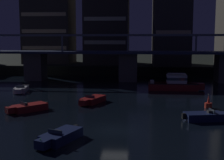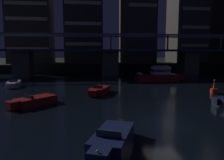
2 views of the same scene
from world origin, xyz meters
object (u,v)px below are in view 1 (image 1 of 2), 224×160
at_px(river_bridge, 128,61).
at_px(cabin_cruiser_near_left, 175,84).
at_px(speedboat_mid_center, 206,116).
at_px(tower_west_low, 49,23).
at_px(tower_west_tall, 107,9).
at_px(speedboat_far_center, 60,137).
at_px(channel_buoy, 208,104).
at_px(speedboat_mid_right, 92,100).
at_px(speedboat_mid_left, 21,89).
at_px(speedboat_far_left, 28,108).

bearing_deg(river_bridge, cabin_cruiser_near_left, -53.44).
relative_size(river_bridge, speedboat_mid_center, 15.87).
distance_m(tower_west_low, speedboat_mid_center, 57.99).
relative_size(tower_west_tall, speedboat_mid_center, 5.36).
bearing_deg(speedboat_far_center, speedboat_mid_center, 30.76).
distance_m(river_bridge, channel_buoy, 26.75).
height_order(speedboat_mid_center, speedboat_mid_right, same).
xyz_separation_m(speedboat_far_center, channel_buoy, (15.02, 14.12, 0.06)).
bearing_deg(speedboat_far_center, tower_west_low, 106.89).
bearing_deg(tower_west_tall, river_bridge, -70.48).
bearing_deg(speedboat_far_center, speedboat_mid_left, 117.91).
relative_size(speedboat_mid_left, channel_buoy, 2.97).
bearing_deg(river_bridge, speedboat_mid_right, -99.85).
distance_m(tower_west_low, speedboat_far_left, 48.17).
bearing_deg(speedboat_far_center, speedboat_far_left, 121.86).
xyz_separation_m(speedboat_mid_center, channel_buoy, (1.58, 6.12, 0.06)).
distance_m(speedboat_mid_center, speedboat_far_left, 20.08).
height_order(river_bridge, speedboat_far_center, river_bridge).
bearing_deg(cabin_cruiser_near_left, speedboat_mid_left, -170.86).
bearing_deg(channel_buoy, speedboat_far_center, -136.76).
bearing_deg(tower_west_low, river_bridge, -39.54).
bearing_deg(speedboat_far_left, tower_west_low, 102.98).
relative_size(river_bridge, speedboat_mid_left, 15.85).
distance_m(tower_west_low, cabin_cruiser_near_left, 42.45).
xyz_separation_m(cabin_cruiser_near_left, speedboat_far_left, (-18.86, -16.97, -0.64)).
distance_m(river_bridge, speedboat_far_left, 30.12).
bearing_deg(channel_buoy, speedboat_mid_right, 173.61).
bearing_deg(channel_buoy, tower_west_low, 127.46).
height_order(tower_west_low, speedboat_far_left, tower_west_low).
distance_m(tower_west_tall, speedboat_mid_left, 36.88).
height_order(speedboat_mid_center, channel_buoy, channel_buoy).
xyz_separation_m(tower_west_low, channel_buoy, (31.98, -41.74, -12.09)).
bearing_deg(speedboat_far_left, cabin_cruiser_near_left, 41.98).
height_order(cabin_cruiser_near_left, speedboat_far_center, cabin_cruiser_near_left).
height_order(tower_west_low, speedboat_mid_center, tower_west_low).
height_order(speedboat_far_left, speedboat_far_center, same).
distance_m(speedboat_far_left, speedboat_far_center, 12.30).
relative_size(cabin_cruiser_near_left, speedboat_mid_right, 1.81).
bearing_deg(river_bridge, speedboat_mid_left, -138.14).
bearing_deg(speedboat_far_left, river_bridge, 68.95).
xyz_separation_m(tower_west_low, speedboat_mid_left, (4.55, -32.44, -12.15)).
height_order(speedboat_mid_center, speedboat_far_center, same).
distance_m(speedboat_mid_right, speedboat_far_center, 15.77).
height_order(cabin_cruiser_near_left, speedboat_mid_left, cabin_cruiser_near_left).
xyz_separation_m(river_bridge, speedboat_mid_right, (-3.92, -22.59, -3.59)).
bearing_deg(speedboat_mid_right, river_bridge, 80.15).
relative_size(tower_west_tall, cabin_cruiser_near_left, 3.05).
bearing_deg(river_bridge, speedboat_mid_center, -73.16).
bearing_deg(speedboat_mid_right, speedboat_far_left, -142.02).
xyz_separation_m(river_bridge, cabin_cruiser_near_left, (8.12, -10.94, -2.96)).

